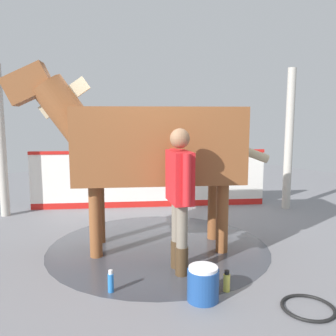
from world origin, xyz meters
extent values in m
cube|color=gray|center=(0.00, 0.00, -0.01)|extent=(16.00, 16.00, 0.02)
cylinder|color=#42444C|center=(-0.15, -0.17, 0.00)|extent=(3.05, 3.05, 0.00)
cube|color=white|center=(0.96, 1.80, 0.54)|extent=(4.08, 2.33, 1.08)
cube|color=red|center=(0.96, 1.80, 1.11)|extent=(4.09, 2.35, 0.06)
cube|color=red|center=(0.96, 1.80, 0.06)|extent=(4.08, 2.33, 0.12)
cylinder|color=#B7B2A8|center=(-1.56, 2.78, 1.35)|extent=(0.16, 0.16, 2.71)
cylinder|color=#B7B2A8|center=(3.10, 0.16, 1.35)|extent=(0.16, 0.16, 2.71)
cube|color=brown|center=(-0.15, -0.17, 1.44)|extent=(2.39, 1.92, 0.98)
cylinder|color=brown|center=(-1.01, 0.01, 0.48)|extent=(0.16, 0.16, 0.95)
cylinder|color=brown|center=(-0.74, 0.47, 0.48)|extent=(0.16, 0.16, 0.95)
cylinder|color=brown|center=(0.44, -0.81, 0.48)|extent=(0.16, 0.16, 0.95)
cylinder|color=brown|center=(0.71, -0.34, 0.48)|extent=(0.16, 0.16, 0.95)
cylinder|color=brown|center=(-1.20, 0.42, 1.90)|extent=(0.91, 0.78, 0.88)
cube|color=#C6B793|center=(-1.20, 0.42, 2.05)|extent=(0.61, 0.38, 0.54)
cube|color=brown|center=(-1.58, 0.64, 2.21)|extent=(0.70, 0.56, 0.56)
cylinder|color=#C6B793|center=(0.89, -0.75, 1.34)|extent=(0.67, 0.45, 0.35)
cylinder|color=#47331E|center=(-0.35, -0.87, 0.17)|extent=(0.15, 0.15, 0.33)
cylinder|color=slate|center=(-0.35, -0.87, 0.58)|extent=(0.13, 0.13, 0.50)
cylinder|color=#47331E|center=(-0.43, -1.07, 0.17)|extent=(0.15, 0.15, 0.33)
cylinder|color=slate|center=(-0.43, -1.07, 0.58)|extent=(0.13, 0.13, 0.50)
cube|color=red|center=(-0.39, -0.97, 1.13)|extent=(0.39, 0.53, 0.59)
cylinder|color=red|center=(-0.28, -0.70, 1.14)|extent=(0.09, 0.09, 0.56)
cylinder|color=red|center=(-0.50, -1.24, 1.14)|extent=(0.09, 0.09, 0.56)
sphere|color=#936B4C|center=(-0.39, -0.97, 1.57)|extent=(0.23, 0.23, 0.23)
cylinder|color=#1E478C|center=(-0.61, -1.65, 0.16)|extent=(0.32, 0.32, 0.32)
cylinder|color=white|center=(-0.61, -1.65, 0.33)|extent=(0.29, 0.29, 0.03)
cylinder|color=#D8CC4C|center=(-0.28, -1.65, 0.09)|extent=(0.07, 0.07, 0.19)
cylinder|color=black|center=(-0.28, -1.65, 0.21)|extent=(0.05, 0.05, 0.04)
cylinder|color=blue|center=(-1.28, -0.97, 0.10)|extent=(0.06, 0.06, 0.20)
cylinder|color=white|center=(-1.28, -0.97, 0.22)|extent=(0.04, 0.04, 0.04)
torus|color=black|center=(0.09, -2.36, 0.02)|extent=(0.50, 0.50, 0.03)
camera|label=1|loc=(-2.83, -4.21, 1.82)|focal=38.69mm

